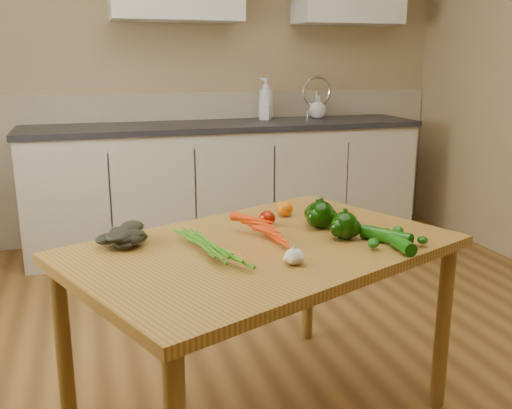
{
  "coord_description": "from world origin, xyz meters",
  "views": [
    {
      "loc": [
        -0.78,
        -1.81,
        1.34
      ],
      "look_at": [
        -0.15,
        0.27,
        0.79
      ],
      "focal_mm": 40.0,
      "sensor_mm": 36.0,
      "label": 1
    }
  ],
  "objects_px": {
    "soap_bottle_b": "(265,108)",
    "soap_bottle_a": "(266,99)",
    "tomato_b": "(285,209)",
    "carrot_bunch": "(246,234)",
    "tomato_c": "(314,214)",
    "soap_bottle_c": "(318,107)",
    "zucchini_b": "(398,242)",
    "pepper_c": "(345,226)",
    "leafy_greens": "(123,234)",
    "pepper_b": "(317,214)",
    "garlic_bulb": "(294,257)",
    "zucchini_a": "(386,236)",
    "pepper_a": "(321,215)",
    "tomato_a": "(267,218)",
    "table": "(263,265)"
  },
  "relations": [
    {
      "from": "soap_bottle_b",
      "to": "leafy_greens",
      "type": "distance_m",
      "value": 2.51
    },
    {
      "from": "pepper_b",
      "to": "zucchini_b",
      "type": "xyz_separation_m",
      "value": [
        0.15,
        -0.36,
        -0.02
      ]
    },
    {
      "from": "soap_bottle_c",
      "to": "pepper_c",
      "type": "relative_size",
      "value": 1.73
    },
    {
      "from": "pepper_b",
      "to": "zucchini_b",
      "type": "relative_size",
      "value": 0.49
    },
    {
      "from": "leafy_greens",
      "to": "soap_bottle_a",
      "type": "bearing_deg",
      "value": 60.95
    },
    {
      "from": "tomato_a",
      "to": "soap_bottle_c",
      "type": "bearing_deg",
      "value": 62.42
    },
    {
      "from": "soap_bottle_a",
      "to": "pepper_c",
      "type": "height_order",
      "value": "soap_bottle_a"
    },
    {
      "from": "table",
      "to": "tomato_b",
      "type": "bearing_deg",
      "value": 35.56
    },
    {
      "from": "soap_bottle_a",
      "to": "carrot_bunch",
      "type": "distance_m",
      "value": 2.46
    },
    {
      "from": "garlic_bulb",
      "to": "tomato_b",
      "type": "height_order",
      "value": "tomato_b"
    },
    {
      "from": "garlic_bulb",
      "to": "tomato_a",
      "type": "bearing_deg",
      "value": 83.11
    },
    {
      "from": "soap_bottle_c",
      "to": "tomato_c",
      "type": "height_order",
      "value": "soap_bottle_c"
    },
    {
      "from": "pepper_c",
      "to": "carrot_bunch",
      "type": "bearing_deg",
      "value": 170.94
    },
    {
      "from": "leafy_greens",
      "to": "zucchini_b",
      "type": "height_order",
      "value": "leafy_greens"
    },
    {
      "from": "soap_bottle_c",
      "to": "zucchini_b",
      "type": "height_order",
      "value": "soap_bottle_c"
    },
    {
      "from": "garlic_bulb",
      "to": "pepper_c",
      "type": "relative_size",
      "value": 0.63
    },
    {
      "from": "soap_bottle_b",
      "to": "leafy_greens",
      "type": "relative_size",
      "value": 0.9
    },
    {
      "from": "zucchini_b",
      "to": "soap_bottle_b",
      "type": "bearing_deg",
      "value": 82.79
    },
    {
      "from": "tomato_b",
      "to": "soap_bottle_a",
      "type": "bearing_deg",
      "value": 74.42
    },
    {
      "from": "leafy_greens",
      "to": "garlic_bulb",
      "type": "distance_m",
      "value": 0.61
    },
    {
      "from": "leafy_greens",
      "to": "pepper_b",
      "type": "bearing_deg",
      "value": 4.75
    },
    {
      "from": "zucchini_b",
      "to": "soap_bottle_c",
      "type": "bearing_deg",
      "value": 73.34
    },
    {
      "from": "table",
      "to": "tomato_c",
      "type": "bearing_deg",
      "value": 15.44
    },
    {
      "from": "soap_bottle_a",
      "to": "zucchini_a",
      "type": "bearing_deg",
      "value": 50.14
    },
    {
      "from": "tomato_b",
      "to": "tomato_c",
      "type": "xyz_separation_m",
      "value": [
        0.09,
        -0.1,
        -0.0
      ]
    },
    {
      "from": "soap_bottle_c",
      "to": "pepper_b",
      "type": "height_order",
      "value": "soap_bottle_c"
    },
    {
      "from": "soap_bottle_c",
      "to": "pepper_a",
      "type": "distance_m",
      "value": 2.36
    },
    {
      "from": "tomato_a",
      "to": "leafy_greens",
      "type": "bearing_deg",
      "value": -169.22
    },
    {
      "from": "soap_bottle_b",
      "to": "soap_bottle_a",
      "type": "bearing_deg",
      "value": 97.9
    },
    {
      "from": "garlic_bulb",
      "to": "tomato_b",
      "type": "relative_size",
      "value": 0.9
    },
    {
      "from": "tomato_c",
      "to": "zucchini_b",
      "type": "bearing_deg",
      "value": -70.8
    },
    {
      "from": "table",
      "to": "soap_bottle_a",
      "type": "xyz_separation_m",
      "value": [
        0.76,
        2.33,
        0.42
      ]
    },
    {
      "from": "carrot_bunch",
      "to": "tomato_c",
      "type": "distance_m",
      "value": 0.39
    },
    {
      "from": "tomato_b",
      "to": "tomato_c",
      "type": "relative_size",
      "value": 1.12
    },
    {
      "from": "leafy_greens",
      "to": "tomato_b",
      "type": "bearing_deg",
      "value": 17.79
    },
    {
      "from": "zucchini_b",
      "to": "soap_bottle_a",
      "type": "bearing_deg",
      "value": 82.57
    },
    {
      "from": "carrot_bunch",
      "to": "pepper_b",
      "type": "bearing_deg",
      "value": 0.52
    },
    {
      "from": "tomato_a",
      "to": "zucchini_b",
      "type": "relative_size",
      "value": 0.35
    },
    {
      "from": "soap_bottle_a",
      "to": "leafy_greens",
      "type": "relative_size",
      "value": 1.63
    },
    {
      "from": "carrot_bunch",
      "to": "zucchini_a",
      "type": "bearing_deg",
      "value": -39.98
    },
    {
      "from": "pepper_a",
      "to": "soap_bottle_c",
      "type": "bearing_deg",
      "value": 67.54
    },
    {
      "from": "soap_bottle_c",
      "to": "carrot_bunch",
      "type": "distance_m",
      "value": 2.59
    },
    {
      "from": "soap_bottle_b",
      "to": "soap_bottle_c",
      "type": "relative_size",
      "value": 0.98
    },
    {
      "from": "tomato_b",
      "to": "leafy_greens",
      "type": "bearing_deg",
      "value": -162.21
    },
    {
      "from": "garlic_bulb",
      "to": "pepper_a",
      "type": "relative_size",
      "value": 0.59
    },
    {
      "from": "tomato_b",
      "to": "garlic_bulb",
      "type": "bearing_deg",
      "value": -106.86
    },
    {
      "from": "carrot_bunch",
      "to": "tomato_c",
      "type": "bearing_deg",
      "value": 7.21
    },
    {
      "from": "carrot_bunch",
      "to": "soap_bottle_a",
      "type": "bearing_deg",
      "value": 47.49
    },
    {
      "from": "tomato_b",
      "to": "carrot_bunch",
      "type": "bearing_deg",
      "value": -130.28
    },
    {
      "from": "soap_bottle_c",
      "to": "pepper_a",
      "type": "relative_size",
      "value": 1.64
    }
  ]
}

